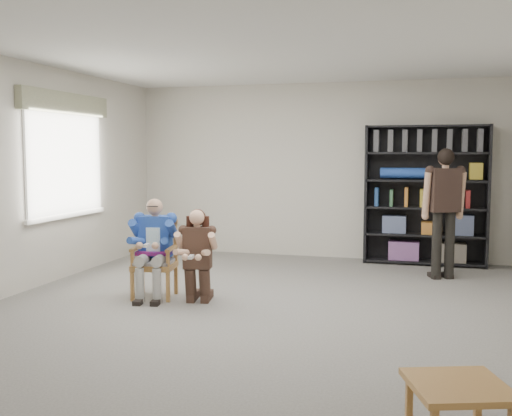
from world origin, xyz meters
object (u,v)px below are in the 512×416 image
(armchair, at_px, (154,259))
(standing_man, at_px, (444,214))
(kneeling_woman, at_px, (197,256))
(side_table, at_px, (457,414))
(seated_man, at_px, (154,248))
(bookshelf, at_px, (426,195))

(armchair, bearing_deg, standing_man, 21.37)
(armchair, distance_m, kneeling_woman, 0.60)
(standing_man, xyz_separation_m, side_table, (-0.05, -4.78, -0.69))
(kneeling_woman, xyz_separation_m, side_table, (2.65, -2.66, -0.35))
(seated_man, distance_m, bookshelf, 4.31)
(bookshelf, bearing_deg, side_table, -88.09)
(seated_man, bearing_deg, bookshelf, 34.91)
(standing_man, height_order, side_table, standing_man)
(seated_man, distance_m, kneeling_woman, 0.59)
(seated_man, relative_size, side_table, 2.17)
(seated_man, xyz_separation_m, kneeling_woman, (0.58, -0.12, -0.05))
(armchair, xyz_separation_m, bookshelf, (3.03, 3.03, 0.60))
(kneeling_woman, distance_m, standing_man, 3.45)
(armchair, distance_m, standing_man, 3.86)
(kneeling_woman, relative_size, bookshelf, 0.51)
(armchair, relative_size, kneeling_woman, 0.84)
(kneeling_woman, distance_m, side_table, 3.77)
(armchair, xyz_separation_m, standing_man, (3.27, 2.00, 0.42))
(kneeling_woman, height_order, side_table, kneeling_woman)
(kneeling_woman, xyz_separation_m, standing_man, (2.69, 2.12, 0.34))
(seated_man, height_order, standing_man, standing_man)
(armchair, distance_m, bookshelf, 4.33)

